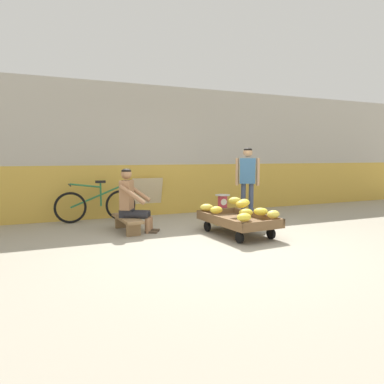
{
  "coord_description": "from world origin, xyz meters",
  "views": [
    {
      "loc": [
        -2.51,
        -4.68,
        1.36
      ],
      "look_at": [
        -0.13,
        0.86,
        0.75
      ],
      "focal_mm": 33.19,
      "sensor_mm": 36.0,
      "label": 1
    }
  ],
  "objects_px": {
    "banana_cart": "(238,221)",
    "weighing_scale": "(223,202)",
    "vendor_seated": "(132,201)",
    "bicycle_near_left": "(96,205)",
    "sign_board": "(147,197)",
    "low_bench": "(127,221)",
    "customer_adult": "(247,176)",
    "shopping_bag": "(242,221)",
    "plastic_crate": "(222,216)"
  },
  "relations": [
    {
      "from": "low_bench",
      "to": "vendor_seated",
      "type": "bearing_deg",
      "value": -29.45
    },
    {
      "from": "customer_adult",
      "to": "banana_cart",
      "type": "bearing_deg",
      "value": -128.97
    },
    {
      "from": "banana_cart",
      "to": "weighing_scale",
      "type": "xyz_separation_m",
      "value": [
        0.23,
        1.0,
        0.21
      ]
    },
    {
      "from": "plastic_crate",
      "to": "bicycle_near_left",
      "type": "relative_size",
      "value": 0.22
    },
    {
      "from": "banana_cart",
      "to": "shopping_bag",
      "type": "height_order",
      "value": "banana_cart"
    },
    {
      "from": "banana_cart",
      "to": "shopping_bag",
      "type": "distance_m",
      "value": 0.72
    },
    {
      "from": "plastic_crate",
      "to": "low_bench",
      "type": "bearing_deg",
      "value": 179.3
    },
    {
      "from": "customer_adult",
      "to": "shopping_bag",
      "type": "relative_size",
      "value": 6.38
    },
    {
      "from": "shopping_bag",
      "to": "plastic_crate",
      "type": "bearing_deg",
      "value": 114.65
    },
    {
      "from": "weighing_scale",
      "to": "shopping_bag",
      "type": "relative_size",
      "value": 1.25
    },
    {
      "from": "plastic_crate",
      "to": "weighing_scale",
      "type": "xyz_separation_m",
      "value": [
        0.0,
        -0.0,
        0.3
      ]
    },
    {
      "from": "weighing_scale",
      "to": "bicycle_near_left",
      "type": "relative_size",
      "value": 0.18
    },
    {
      "from": "low_bench",
      "to": "sign_board",
      "type": "xyz_separation_m",
      "value": [
        0.8,
        1.51,
        0.23
      ]
    },
    {
      "from": "vendor_seated",
      "to": "plastic_crate",
      "type": "bearing_deg",
      "value": 0.6
    },
    {
      "from": "banana_cart",
      "to": "weighing_scale",
      "type": "height_order",
      "value": "weighing_scale"
    },
    {
      "from": "weighing_scale",
      "to": "sign_board",
      "type": "height_order",
      "value": "sign_board"
    },
    {
      "from": "banana_cart",
      "to": "bicycle_near_left",
      "type": "distance_m",
      "value": 3.06
    },
    {
      "from": "weighing_scale",
      "to": "customer_adult",
      "type": "relative_size",
      "value": 0.2
    },
    {
      "from": "bicycle_near_left",
      "to": "customer_adult",
      "type": "xyz_separation_m",
      "value": [
        2.88,
        -1.25,
        0.6
      ]
    },
    {
      "from": "banana_cart",
      "to": "vendor_seated",
      "type": "bearing_deg",
      "value": 148.9
    },
    {
      "from": "low_bench",
      "to": "plastic_crate",
      "type": "distance_m",
      "value": 1.93
    },
    {
      "from": "banana_cart",
      "to": "sign_board",
      "type": "bearing_deg",
      "value": 109.59
    },
    {
      "from": "customer_adult",
      "to": "bicycle_near_left",
      "type": "bearing_deg",
      "value": 156.53
    },
    {
      "from": "plastic_crate",
      "to": "banana_cart",
      "type": "bearing_deg",
      "value": -103.2
    },
    {
      "from": "banana_cart",
      "to": "sign_board",
      "type": "relative_size",
      "value": 1.72
    },
    {
      "from": "weighing_scale",
      "to": "banana_cart",
      "type": "bearing_deg",
      "value": -103.22
    },
    {
      "from": "sign_board",
      "to": "shopping_bag",
      "type": "distance_m",
      "value": 2.39
    },
    {
      "from": "shopping_bag",
      "to": "banana_cart",
      "type": "bearing_deg",
      "value": -127.06
    },
    {
      "from": "sign_board",
      "to": "customer_adult",
      "type": "xyz_separation_m",
      "value": [
        1.71,
        -1.52,
        0.52
      ]
    },
    {
      "from": "vendor_seated",
      "to": "shopping_bag",
      "type": "bearing_deg",
      "value": -11.25
    },
    {
      "from": "banana_cart",
      "to": "low_bench",
      "type": "height_order",
      "value": "banana_cart"
    },
    {
      "from": "low_bench",
      "to": "bicycle_near_left",
      "type": "xyz_separation_m",
      "value": [
        -0.37,
        1.24,
        0.15
      ]
    },
    {
      "from": "banana_cart",
      "to": "customer_adult",
      "type": "distance_m",
      "value": 1.48
    },
    {
      "from": "vendor_seated",
      "to": "customer_adult",
      "type": "xyz_separation_m",
      "value": [
        2.44,
        0.03,
        0.38
      ]
    },
    {
      "from": "plastic_crate",
      "to": "sign_board",
      "type": "xyz_separation_m",
      "value": [
        -1.13,
        1.53,
        0.28
      ]
    },
    {
      "from": "vendor_seated",
      "to": "weighing_scale",
      "type": "xyz_separation_m",
      "value": [
        1.85,
        0.02,
        -0.11
      ]
    },
    {
      "from": "low_bench",
      "to": "plastic_crate",
      "type": "relative_size",
      "value": 3.09
    },
    {
      "from": "banana_cart",
      "to": "weighing_scale",
      "type": "bearing_deg",
      "value": 76.78
    },
    {
      "from": "banana_cart",
      "to": "low_bench",
      "type": "bearing_deg",
      "value": 148.97
    },
    {
      "from": "sign_board",
      "to": "shopping_bag",
      "type": "bearing_deg",
      "value": -55.83
    },
    {
      "from": "banana_cart",
      "to": "plastic_crate",
      "type": "distance_m",
      "value": 1.03
    },
    {
      "from": "weighing_scale",
      "to": "customer_adult",
      "type": "height_order",
      "value": "customer_adult"
    },
    {
      "from": "banana_cart",
      "to": "shopping_bag",
      "type": "bearing_deg",
      "value": 52.94
    },
    {
      "from": "low_bench",
      "to": "shopping_bag",
      "type": "distance_m",
      "value": 2.18
    },
    {
      "from": "low_bench",
      "to": "sign_board",
      "type": "distance_m",
      "value": 1.72
    },
    {
      "from": "vendor_seated",
      "to": "bicycle_near_left",
      "type": "bearing_deg",
      "value": 109.23
    },
    {
      "from": "vendor_seated",
      "to": "shopping_bag",
      "type": "height_order",
      "value": "vendor_seated"
    },
    {
      "from": "plastic_crate",
      "to": "shopping_bag",
      "type": "relative_size",
      "value": 1.5
    },
    {
      "from": "plastic_crate",
      "to": "sign_board",
      "type": "relative_size",
      "value": 0.41
    },
    {
      "from": "shopping_bag",
      "to": "vendor_seated",
      "type": "bearing_deg",
      "value": 168.75
    }
  ]
}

